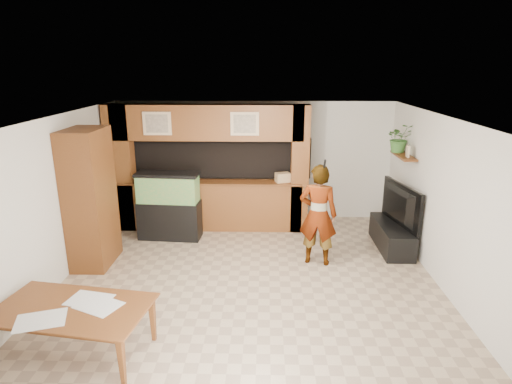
{
  "coord_description": "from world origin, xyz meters",
  "views": [
    {
      "loc": [
        0.27,
        -6.0,
        3.35
      ],
      "look_at": [
        0.11,
        0.6,
        1.37
      ],
      "focal_mm": 30.0,
      "sensor_mm": 36.0,
      "label": 1
    }
  ],
  "objects_px": {
    "pantry_cabinet": "(90,199)",
    "person": "(318,215)",
    "television": "(395,205)",
    "dining_table": "(73,332)",
    "aquarium": "(169,207)"
  },
  "relations": [
    {
      "from": "pantry_cabinet",
      "to": "person",
      "type": "relative_size",
      "value": 1.33
    },
    {
      "from": "television",
      "to": "dining_table",
      "type": "bearing_deg",
      "value": 113.39
    },
    {
      "from": "person",
      "to": "television",
      "type": "bearing_deg",
      "value": -142.83
    },
    {
      "from": "pantry_cabinet",
      "to": "television",
      "type": "bearing_deg",
      "value": 7.99
    },
    {
      "from": "television",
      "to": "person",
      "type": "xyz_separation_m",
      "value": [
        -1.49,
        -0.67,
        0.03
      ]
    },
    {
      "from": "pantry_cabinet",
      "to": "dining_table",
      "type": "bearing_deg",
      "value": -74.39
    },
    {
      "from": "aquarium",
      "to": "dining_table",
      "type": "bearing_deg",
      "value": -91.12
    },
    {
      "from": "television",
      "to": "dining_table",
      "type": "xyz_separation_m",
      "value": [
        -4.65,
        -3.26,
        -0.54
      ]
    },
    {
      "from": "aquarium",
      "to": "dining_table",
      "type": "xyz_separation_m",
      "value": [
        -0.36,
        -3.65,
        -0.34
      ]
    },
    {
      "from": "pantry_cabinet",
      "to": "person",
      "type": "bearing_deg",
      "value": 1.23
    },
    {
      "from": "aquarium",
      "to": "television",
      "type": "relative_size",
      "value": 1.01
    },
    {
      "from": "aquarium",
      "to": "dining_table",
      "type": "height_order",
      "value": "aquarium"
    },
    {
      "from": "person",
      "to": "dining_table",
      "type": "relative_size",
      "value": 0.99
    },
    {
      "from": "aquarium",
      "to": "person",
      "type": "distance_m",
      "value": 3.0
    },
    {
      "from": "dining_table",
      "to": "television",
      "type": "bearing_deg",
      "value": 43.64
    }
  ]
}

